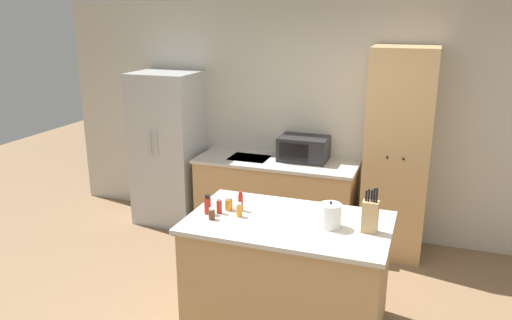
{
  "coord_description": "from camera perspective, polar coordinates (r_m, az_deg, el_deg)",
  "views": [
    {
      "loc": [
        0.79,
        -3.09,
        2.47
      ],
      "look_at": [
        -0.82,
        1.4,
        1.05
      ],
      "focal_mm": 35.0,
      "sensor_mm": 36.0,
      "label": 1
    }
  ],
  "objects": [
    {
      "name": "wall_back",
      "position": [
        5.6,
        11.19,
        4.2
      ],
      "size": [
        7.2,
        0.06,
        2.6
      ],
      "color": "beige",
      "rests_on": "ground_plane"
    },
    {
      "name": "pantry_cabinet",
      "position": [
        5.28,
        15.88,
        0.65
      ],
      "size": [
        0.63,
        0.63,
        2.15
      ],
      "color": "tan",
      "rests_on": "ground_plane"
    },
    {
      "name": "spice_bottle_short_red",
      "position": [
        4.02,
        -5.56,
        -5.13
      ],
      "size": [
        0.05,
        0.05,
        0.16
      ],
      "color": "#B2281E",
      "rests_on": "kitchen_island"
    },
    {
      "name": "spice_bottle_orange_cap",
      "position": [
        4.03,
        -4.23,
        -5.27
      ],
      "size": [
        0.04,
        0.04,
        0.13
      ],
      "color": "#B2281E",
      "rests_on": "kitchen_island"
    },
    {
      "name": "spice_bottle_amber_oil",
      "position": [
        3.96,
        -1.92,
        -5.75
      ],
      "size": [
        0.05,
        0.05,
        0.12
      ],
      "color": "orange",
      "rests_on": "kitchen_island"
    },
    {
      "name": "kettle",
      "position": [
        3.79,
        8.48,
        -6.3
      ],
      "size": [
        0.16,
        0.16,
        0.21
      ],
      "color": "white",
      "rests_on": "kitchen_island"
    },
    {
      "name": "knife_block",
      "position": [
        3.76,
        12.91,
        -6.23
      ],
      "size": [
        0.12,
        0.09,
        0.35
      ],
      "color": "tan",
      "rests_on": "kitchen_island"
    },
    {
      "name": "back_counter",
      "position": [
        5.69,
        2.24,
        -4.29
      ],
      "size": [
        1.8,
        0.67,
        0.89
      ],
      "color": "tan",
      "rests_on": "ground_plane"
    },
    {
      "name": "kitchen_island",
      "position": [
        4.11,
        3.59,
        -12.72
      ],
      "size": [
        1.57,
        0.95,
        0.91
      ],
      "color": "tan",
      "rests_on": "ground_plane"
    },
    {
      "name": "microwave",
      "position": [
        5.54,
        5.46,
        1.31
      ],
      "size": [
        0.53,
        0.37,
        0.27
      ],
      "color": "#232326",
      "rests_on": "back_counter"
    },
    {
      "name": "spice_bottle_green_herb",
      "position": [
        4.09,
        -3.15,
        -5.04
      ],
      "size": [
        0.06,
        0.06,
        0.11
      ],
      "color": "orange",
      "rests_on": "kitchen_island"
    },
    {
      "name": "spice_bottle_pale_salt",
      "position": [
        4.07,
        -1.77,
        -4.79
      ],
      "size": [
        0.04,
        0.04,
        0.16
      ],
      "color": "#B2281E",
      "rests_on": "kitchen_island"
    },
    {
      "name": "spice_bottle_tall_dark",
      "position": [
        3.92,
        -5.08,
        -6.18
      ],
      "size": [
        0.05,
        0.05,
        0.09
      ],
      "color": "#563319",
      "rests_on": "kitchen_island"
    },
    {
      "name": "refrigerator",
      "position": [
        6.06,
        -9.97,
        1.34
      ],
      "size": [
        0.74,
        0.66,
        1.81
      ],
      "color": "#B7BABC",
      "rests_on": "ground_plane"
    }
  ]
}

